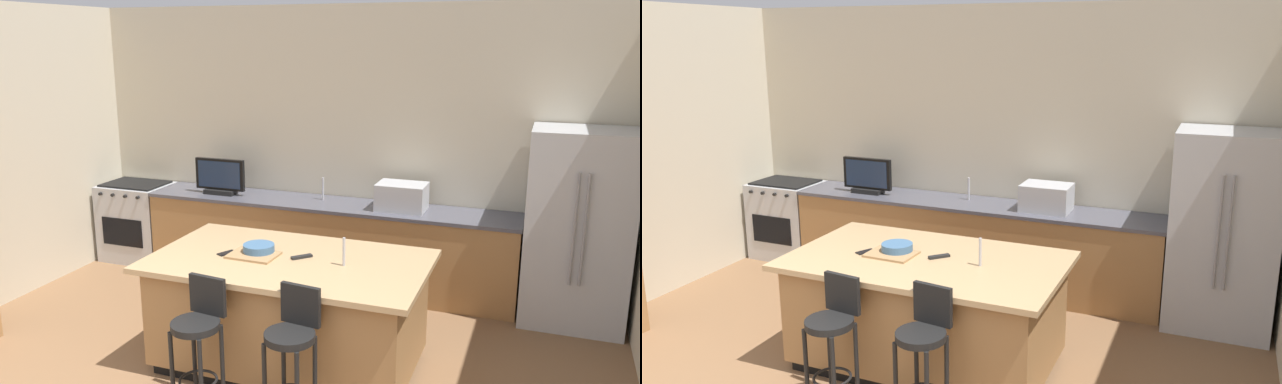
% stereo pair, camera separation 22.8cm
% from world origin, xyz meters
% --- Properties ---
extents(wall_back, '(6.25, 0.12, 2.90)m').
position_xyz_m(wall_back, '(0.00, 4.32, 1.45)').
color(wall_back, beige).
rests_on(wall_back, ground_plane).
extents(counter_back, '(3.95, 0.62, 0.90)m').
position_xyz_m(counter_back, '(-0.06, 3.94, 0.45)').
color(counter_back, '#9E7042').
rests_on(counter_back, ground_plane).
extents(kitchen_island, '(2.14, 1.25, 0.90)m').
position_xyz_m(kitchen_island, '(0.25, 2.22, 0.46)').
color(kitchen_island, black).
rests_on(kitchen_island, ground_plane).
extents(refrigerator, '(0.89, 0.76, 1.79)m').
position_xyz_m(refrigerator, '(2.37, 3.88, 0.90)').
color(refrigerator, '#B7BABF').
rests_on(refrigerator, ground_plane).
extents(range_oven, '(0.77, 0.63, 0.92)m').
position_xyz_m(range_oven, '(-2.43, 3.94, 0.46)').
color(range_oven, '#B7BABF').
rests_on(range_oven, ground_plane).
extents(microwave, '(0.48, 0.36, 0.27)m').
position_xyz_m(microwave, '(0.73, 3.94, 1.03)').
color(microwave, '#B7BABF').
rests_on(microwave, counter_back).
extents(tv_monitor, '(0.58, 0.16, 0.39)m').
position_xyz_m(tv_monitor, '(-1.28, 3.89, 1.08)').
color(tv_monitor, black).
rests_on(tv_monitor, counter_back).
extents(sink_faucet_back, '(0.02, 0.02, 0.24)m').
position_xyz_m(sink_faucet_back, '(-0.14, 4.04, 1.02)').
color(sink_faucet_back, '#B2B2B7').
rests_on(sink_faucet_back, counter_back).
extents(sink_faucet_island, '(0.02, 0.02, 0.22)m').
position_xyz_m(sink_faucet_island, '(0.70, 2.22, 1.01)').
color(sink_faucet_island, '#B2B2B7').
rests_on(sink_faucet_island, kitchen_island).
extents(bar_stool_left, '(0.34, 0.35, 0.96)m').
position_xyz_m(bar_stool_left, '(-0.09, 1.43, 0.57)').
color(bar_stool_left, black).
rests_on(bar_stool_left, ground_plane).
extents(bar_stool_right, '(0.34, 0.35, 0.97)m').
position_xyz_m(bar_stool_right, '(0.59, 1.47, 0.58)').
color(bar_stool_right, black).
rests_on(bar_stool_right, ground_plane).
extents(fruit_bowl, '(0.25, 0.25, 0.08)m').
position_xyz_m(fruit_bowl, '(-0.02, 2.24, 0.94)').
color(fruit_bowl, '#3F668C').
rests_on(fruit_bowl, kitchen_island).
extents(cell_phone, '(0.13, 0.17, 0.01)m').
position_xyz_m(cell_phone, '(-0.26, 2.15, 0.91)').
color(cell_phone, black).
rests_on(cell_phone, kitchen_island).
extents(tv_remote, '(0.15, 0.15, 0.02)m').
position_xyz_m(tv_remote, '(0.34, 2.26, 0.91)').
color(tv_remote, black).
rests_on(tv_remote, kitchen_island).
extents(cutting_board, '(0.38, 0.29, 0.02)m').
position_xyz_m(cutting_board, '(-0.03, 2.17, 0.91)').
color(cutting_board, '#A87F51').
rests_on(cutting_board, kitchen_island).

